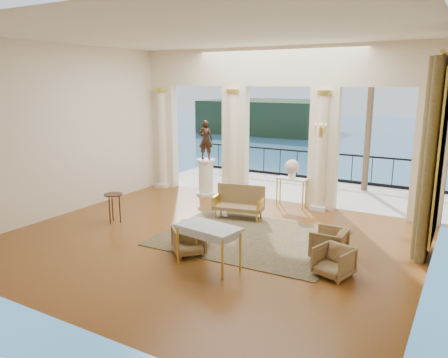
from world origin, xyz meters
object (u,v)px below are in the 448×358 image
Objects in this scene: armchair_c at (329,242)px; statue at (206,140)px; armchair_a at (189,239)px; settee at (239,202)px; armchair_b at (334,260)px; console_table at (292,183)px; pedestal at (206,178)px; armchair_d at (193,235)px; side_table at (113,198)px; game_table at (208,230)px.

armchair_c is 0.56× the size of statue.
statue is (-2.30, 4.33, 1.44)m from armchair_a.
settee is 1.14× the size of statue.
armchair_b is 0.70× the size of console_table.
settee is 1.87m from console_table.
pedestal is at bearing 131.48° from settee.
console_table is (0.60, 4.15, 0.37)m from armchair_d.
settee is (-3.20, 2.30, 0.11)m from armchair_b.
armchair_a is 0.96× the size of armchair_c.
armchair_a is 4.47m from console_table.
armchair_d is at bearing -61.11° from pedestal.
pedestal is 1.21m from statue.
armchair_c reaches higher than armchair_a.
armchair_d is at bearing 104.06° from statue.
statue reaches higher than armchair_d.
armchair_d is at bearing -160.01° from armchair_b.
settee is 2.89m from statue.
side_table is at bearing -98.37° from pedestal.
settee is 3.25m from side_table.
console_table reaches higher than armchair_a.
armchair_b is 2.40m from game_table.
statue is at bearing 0.00° from pedestal.
armchair_d reaches higher than armchair_b.
armchair_c reaches higher than armchair_b.
armchair_b is 0.98× the size of armchair_d.
side_table is (-3.36, -3.66, -0.04)m from console_table.
console_table reaches higher than side_table.
armchair_a is 0.28m from armchair_d.
side_table is (-2.76, 0.50, 0.33)m from armchair_d.
game_table is (-2.22, -0.81, 0.44)m from armchair_b.
settee reaches higher than armchair_a.
console_table reaches higher than armchair_c.
statue is 1.35× the size of console_table.
armchair_a is 4.91m from pedestal.
armchair_b is (2.93, 0.46, -0.01)m from armchair_a.
armchair_a reaches higher than armchair_b.
armchair_c is 0.75× the size of console_table.
side_table is (-5.76, 0.31, 0.34)m from armchair_b.
settee is 1.07× the size of game_table.
armchair_c is at bearing 129.20° from armchair_b.
settee reaches higher than side_table.
armchair_b is at bearing -106.73° from armchair_d.
game_table is 3.71m from side_table.
side_table is (-0.52, -3.56, 0.10)m from pedestal.
armchair_c is 5.94m from statue.
armchair_a is 0.57× the size of pedestal.
console_table is at bearing 100.02° from game_table.
pedestal is 0.94× the size of statue.
game_table is at bearing -84.27° from console_table.
armchair_d is 2.83m from side_table.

